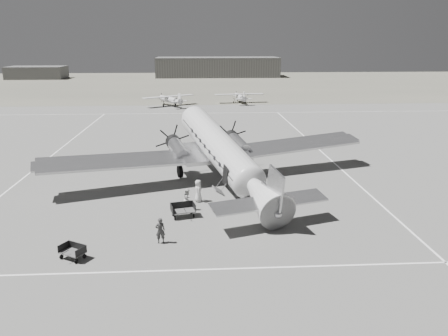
% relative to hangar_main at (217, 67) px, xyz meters
% --- Properties ---
extents(ground, '(260.00, 260.00, 0.00)m').
position_rel_hangar_main_xyz_m(ground, '(-5.00, -120.00, -3.30)').
color(ground, slate).
rests_on(ground, ground).
extents(taxi_line_near, '(60.00, 0.15, 0.01)m').
position_rel_hangar_main_xyz_m(taxi_line_near, '(-5.00, -134.00, -3.29)').
color(taxi_line_near, white).
rests_on(taxi_line_near, ground).
extents(taxi_line_right, '(0.15, 80.00, 0.01)m').
position_rel_hangar_main_xyz_m(taxi_line_right, '(7.00, -120.00, -3.29)').
color(taxi_line_right, white).
rests_on(taxi_line_right, ground).
extents(taxi_line_left, '(0.15, 60.00, 0.01)m').
position_rel_hangar_main_xyz_m(taxi_line_left, '(-23.00, -110.00, -3.29)').
color(taxi_line_left, white).
rests_on(taxi_line_left, ground).
extents(taxi_line_horizon, '(90.00, 0.15, 0.01)m').
position_rel_hangar_main_xyz_m(taxi_line_horizon, '(-5.00, -80.00, -3.29)').
color(taxi_line_horizon, white).
rests_on(taxi_line_horizon, ground).
extents(grass_infield, '(260.00, 90.00, 0.01)m').
position_rel_hangar_main_xyz_m(grass_infield, '(-5.00, -25.00, -3.30)').
color(grass_infield, '#696759').
rests_on(grass_infield, ground).
extents(hangar_main, '(42.00, 14.00, 6.60)m').
position_rel_hangar_main_xyz_m(hangar_main, '(0.00, 0.00, 0.00)').
color(hangar_main, '#5D5D5D').
rests_on(hangar_main, ground).
extents(shed_secondary, '(18.00, 10.00, 4.00)m').
position_rel_hangar_main_xyz_m(shed_secondary, '(-60.00, -5.00, -1.30)').
color(shed_secondary, '#4F4F4F').
rests_on(shed_secondary, ground).
extents(dc3_airliner, '(35.17, 29.16, 5.76)m').
position_rel_hangar_main_xyz_m(dc3_airliner, '(-4.88, -119.68, -0.42)').
color(dc3_airliner, '#B8B8BB').
rests_on(dc3_airliner, ground).
extents(light_plane_left, '(13.41, 12.74, 2.18)m').
position_rel_hangar_main_xyz_m(light_plane_left, '(-12.35, -71.14, -2.21)').
color(light_plane_left, silver).
rests_on(light_plane_left, ground).
extents(light_plane_right, '(10.97, 9.33, 2.08)m').
position_rel_hangar_main_xyz_m(light_plane_right, '(1.49, -67.58, -2.26)').
color(light_plane_right, silver).
rests_on(light_plane_right, ground).
extents(baggage_cart_near, '(2.01, 1.63, 1.00)m').
position_rel_hangar_main_xyz_m(baggage_cart_near, '(-8.08, -126.42, -2.80)').
color(baggage_cart_near, '#4F4F4F').
rests_on(baggage_cart_near, ground).
extents(baggage_cart_far, '(1.80, 1.65, 0.84)m').
position_rel_hangar_main_xyz_m(baggage_cart_far, '(-14.24, -132.29, -2.88)').
color(baggage_cart_far, '#4F4F4F').
rests_on(baggage_cart_far, ground).
extents(ground_crew, '(0.68, 0.52, 1.66)m').
position_rel_hangar_main_xyz_m(ground_crew, '(-9.35, -130.52, -2.47)').
color(ground_crew, '#313131').
rests_on(ground_crew, ground).
extents(ramp_agent, '(0.84, 0.95, 1.63)m').
position_rel_hangar_main_xyz_m(ramp_agent, '(-7.77, -125.08, -2.48)').
color(ramp_agent, silver).
rests_on(ramp_agent, ground).
extents(passenger, '(0.66, 0.92, 1.77)m').
position_rel_hangar_main_xyz_m(passenger, '(-6.99, -123.36, -2.42)').
color(passenger, silver).
rests_on(passenger, ground).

